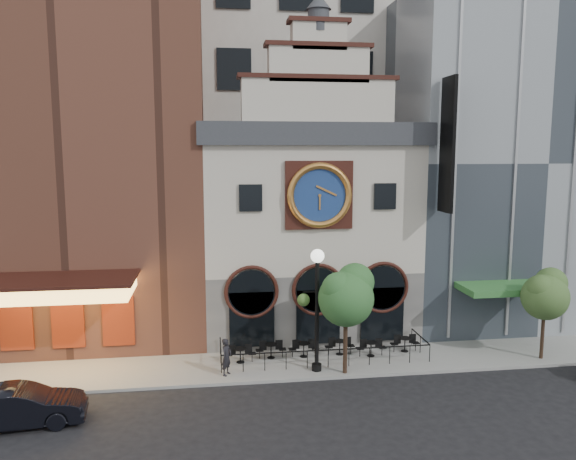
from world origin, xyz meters
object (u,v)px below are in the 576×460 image
(bistro_5, at_px, (405,343))
(pedestrian, at_px, (227,357))
(bistro_2, at_px, (304,348))
(car_left, at_px, (21,407))
(bistro_0, at_px, (240,354))
(tree_left, at_px, (347,294))
(lamppost, at_px, (317,296))
(bistro_4, at_px, (371,348))
(tree_right, at_px, (546,293))
(bistro_1, at_px, (271,349))
(bistro_3, at_px, (340,346))

(bistro_5, relative_size, pedestrian, 0.88)
(bistro_2, bearing_deg, car_left, -156.00)
(bistro_0, bearing_deg, bistro_5, 2.32)
(bistro_5, xyz_separation_m, tree_left, (-3.84, -2.37, 3.47))
(bistro_5, bearing_deg, lamppost, -159.77)
(tree_left, bearing_deg, bistro_4, 46.82)
(bistro_5, relative_size, tree_right, 0.33)
(bistro_4, relative_size, pedestrian, 0.88)
(bistro_2, bearing_deg, bistro_0, -174.42)
(bistro_5, relative_size, car_left, 0.32)
(car_left, distance_m, lamppost, 13.52)
(bistro_1, relative_size, bistro_2, 1.00)
(bistro_3, bearing_deg, lamppost, -129.69)
(bistro_3, distance_m, bistro_4, 1.64)
(bistro_3, height_order, lamppost, lamppost)
(bistro_2, height_order, bistro_3, same)
(lamppost, distance_m, tree_right, 11.94)
(bistro_3, bearing_deg, tree_left, -96.25)
(bistro_2, xyz_separation_m, pedestrian, (-4.08, -1.82, 0.44))
(bistro_0, relative_size, lamppost, 0.26)
(bistro_5, bearing_deg, pedestrian, -169.10)
(bistro_0, relative_size, bistro_5, 1.00)
(tree_right, bearing_deg, bistro_5, 164.16)
(bistro_2, height_order, pedestrian, pedestrian)
(lamppost, xyz_separation_m, tree_left, (1.36, -0.46, 0.18))
(bistro_3, xyz_separation_m, lamppost, (-1.62, -1.95, 3.29))
(bistro_5, bearing_deg, bistro_3, 179.38)
(bistro_0, bearing_deg, tree_left, -21.87)
(bistro_3, relative_size, pedestrian, 0.88)
(lamppost, bearing_deg, car_left, -160.47)
(bistro_3, bearing_deg, bistro_2, -177.90)
(bistro_5, height_order, tree_left, tree_left)
(tree_left, bearing_deg, bistro_0, 158.13)
(bistro_0, distance_m, bistro_4, 6.86)
(bistro_1, distance_m, tree_left, 5.42)
(car_left, bearing_deg, bistro_5, -79.13)
(pedestrian, distance_m, tree_right, 16.54)
(tree_left, bearing_deg, bistro_3, 83.75)
(bistro_2, distance_m, car_left, 13.50)
(car_left, bearing_deg, bistro_1, -68.67)
(pedestrian, bearing_deg, bistro_4, -48.09)
(tree_left, bearing_deg, bistro_2, 125.72)
(bistro_4, bearing_deg, bistro_1, 175.08)
(bistro_2, bearing_deg, bistro_3, 2.10)
(bistro_4, height_order, tree_right, tree_right)
(bistro_2, relative_size, bistro_5, 1.00)
(bistro_3, relative_size, bistro_4, 1.00)
(bistro_1, xyz_separation_m, bistro_2, (1.72, -0.07, 0.00))
(bistro_0, bearing_deg, bistro_1, 13.73)
(bistro_0, bearing_deg, bistro_4, -0.46)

